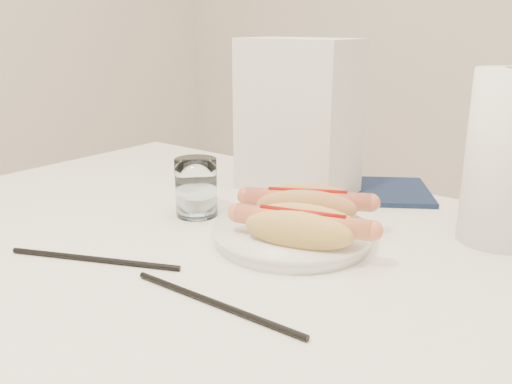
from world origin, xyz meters
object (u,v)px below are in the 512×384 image
Objects in this scene: table at (229,280)px; water_glass at (196,187)px; paper_towel_roll at (506,158)px; hotdog_left at (307,204)px; plate at (292,236)px; hotdog_right at (302,227)px; napkin_box at (298,118)px.

table is 0.17m from water_glass.
paper_towel_roll is (0.41, 0.19, 0.07)m from water_glass.
paper_towel_roll reaches higher than hotdog_left.
water_glass is at bearing -155.73° from paper_towel_roll.
table is 0.11m from plate.
water_glass reaches higher than hotdog_left.
plate is at bearing 38.85° from table.
paper_towel_roll reaches higher than water_glass.
paper_towel_roll reaches higher than table.
hotdog_right is at bearing -89.60° from hotdog_left.
napkin_box is at bearing 177.25° from paper_towel_roll.
paper_towel_roll is (0.36, -0.02, -0.02)m from napkin_box.
paper_towel_roll is (0.23, 0.19, 0.11)m from plate.
paper_towel_roll reaches higher than hotdog_right.
water_glass is at bearing 155.16° from hotdog_right.
plate is at bearing 0.45° from water_glass.
hotdog_right is 0.23m from water_glass.
table is at bearing -76.15° from napkin_box.
plate is 0.31m from paper_towel_roll.
napkin_box is (-0.17, 0.24, 0.10)m from hotdog_right.
napkin_box is (-0.12, 0.15, 0.10)m from hotdog_left.
hotdog_left is 0.64× the size of napkin_box.
table is 6.48× the size of hotdog_right.
hotdog_right is at bearing -130.78° from paper_towel_roll.
hotdog_right is at bearing -41.77° from plate.
hotdog_left is (-0.01, 0.05, 0.03)m from plate.
table is 6.82× the size of hotdog_left.
napkin_box is at bearing 108.79° from hotdog_right.
hotdog_left is 0.72× the size of paper_towel_roll.
napkin_box is (-0.06, 0.26, 0.20)m from table.
napkin_box is 1.13× the size of paper_towel_roll.
plate is 0.80× the size of napkin_box.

